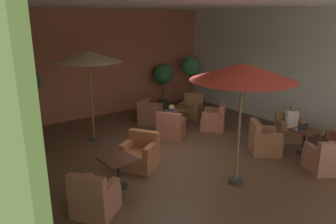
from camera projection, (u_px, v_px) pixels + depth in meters
name	position (u px, v px, depth m)	size (l,w,h in m)	color
ground_plane	(179.00, 156.00, 8.68)	(9.42, 9.79, 0.02)	#513826
wall_back_brick	(99.00, 64.00, 11.89)	(9.42, 0.08, 3.93)	#A55A42
wall_right_plain	(288.00, 69.00, 10.79)	(0.08, 9.79, 3.93)	silver
ceiling_slab	(180.00, 2.00, 7.57)	(9.42, 9.79, 0.06)	white
cafe_table_front_left	(304.00, 136.00, 8.68)	(0.68, 0.68, 0.68)	black
armchair_front_left_north	(290.00, 130.00, 9.78)	(1.08, 1.07, 0.82)	#8F6747
armchair_front_left_east	(264.00, 141.00, 8.76)	(1.06, 1.06, 0.91)	#946040
armchair_front_left_south	(326.00, 159.00, 7.70)	(1.07, 1.08, 0.85)	#9D624B
cafe_table_front_right	(118.00, 165.00, 6.92)	(0.75, 0.75, 0.68)	black
armchair_front_right_north	(95.00, 198.00, 5.99)	(1.02, 1.03, 0.91)	#A0604C
armchair_front_right_east	(140.00, 155.00, 7.94)	(1.06, 1.07, 0.88)	#A25C38
cafe_table_mid_center	(181.00, 112.00, 10.91)	(0.71, 0.71, 0.68)	black
armchair_mid_center_north	(192.00, 109.00, 12.00)	(1.06, 1.03, 0.89)	#976741
armchair_mid_center_east	(150.00, 114.00, 11.32)	(1.01, 1.02, 0.85)	#9A5B44
armchair_mid_center_south	(171.00, 128.00, 9.91)	(1.05, 1.06, 0.88)	#A25842
armchair_mid_center_west	(215.00, 120.00, 10.70)	(1.09, 1.09, 0.91)	#A05940
patio_umbrella_tall_red	(88.00, 58.00, 9.15)	(1.96, 1.96, 2.69)	#2D2D2D
patio_umbrella_center_beige	(243.00, 73.00, 6.54)	(2.19, 2.19, 2.71)	#2D2D2D
potted_tree_left_corner	(27.00, 87.00, 9.74)	(0.85, 0.85, 2.17)	#373732
potted_tree_mid_left	(163.00, 77.00, 13.10)	(0.83, 0.83, 1.83)	#38342D
potted_tree_mid_right	(190.00, 69.00, 13.46)	(0.80, 0.80, 2.08)	#A56242
patron_by_window	(292.00, 118.00, 9.62)	(0.41, 0.39, 0.69)	silver
patron_with_friend	(171.00, 116.00, 9.85)	(0.42, 0.44, 0.65)	#3E3444
iced_drink_cup	(304.00, 126.00, 8.77)	(0.08, 0.08, 0.11)	white
open_laptop	(302.00, 128.00, 8.63)	(0.37, 0.32, 0.20)	#9EA0A5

